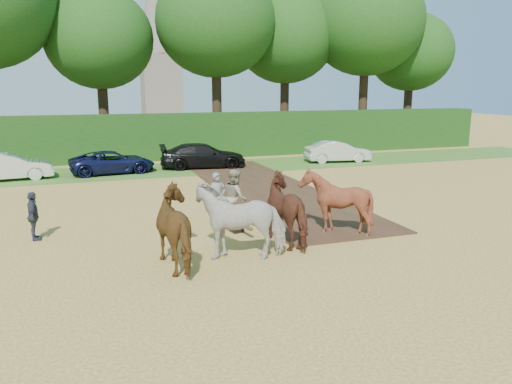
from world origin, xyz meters
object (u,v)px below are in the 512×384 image
(plough_team, at_px, (265,213))
(church, at_px, (159,17))
(parked_cars, at_px, (125,160))
(spectator_far, at_px, (33,216))
(spectator_near, at_px, (235,197))

(plough_team, distance_m, church, 57.85)
(plough_team, bearing_deg, parked_cars, 100.88)
(plough_team, bearing_deg, spectator_far, 155.14)
(church, bearing_deg, plough_team, -95.60)
(spectator_near, height_order, plough_team, plough_team)
(parked_cars, height_order, church, church)
(church, bearing_deg, parked_cars, -101.53)
(spectator_near, xyz_separation_m, parked_cars, (-2.79, 12.27, -0.29))
(spectator_near, distance_m, parked_cars, 12.59)
(spectator_near, bearing_deg, plough_team, -173.87)
(plough_team, xyz_separation_m, church, (5.51, 56.18, 12.67))
(spectator_far, relative_size, parked_cars, 0.05)
(parked_cars, bearing_deg, spectator_near, -77.20)
(spectator_far, distance_m, plough_team, 7.32)
(parked_cars, bearing_deg, plough_team, -79.12)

